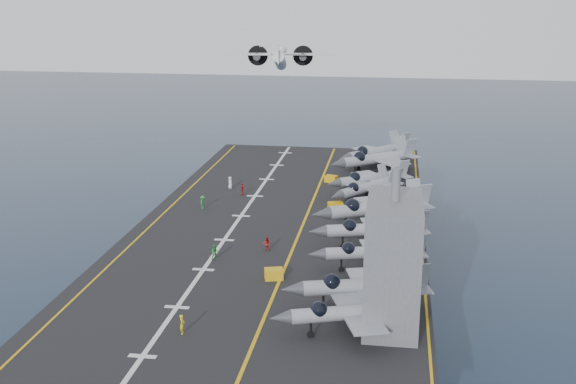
# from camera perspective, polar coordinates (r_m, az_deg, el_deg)

# --- Properties ---
(ground) EXTENTS (500.00, 500.00, 0.00)m
(ground) POSITION_cam_1_polar(r_m,az_deg,el_deg) (102.97, -0.34, -7.58)
(ground) COLOR #142135
(ground) RESTS_ON ground
(hull) EXTENTS (36.00, 90.00, 10.00)m
(hull) POSITION_cam_1_polar(r_m,az_deg,el_deg) (101.08, -0.34, -4.98)
(hull) COLOR #56595E
(hull) RESTS_ON ground
(flight_deck) EXTENTS (38.00, 92.00, 0.40)m
(flight_deck) POSITION_cam_1_polar(r_m,az_deg,el_deg) (99.35, -0.35, -2.18)
(flight_deck) COLOR black
(flight_deck) RESTS_ON hull
(foul_line) EXTENTS (0.35, 90.00, 0.02)m
(foul_line) POSITION_cam_1_polar(r_m,az_deg,el_deg) (98.88, 1.37, -2.14)
(foul_line) COLOR gold
(foul_line) RESTS_ON flight_deck
(landing_centerline) EXTENTS (0.50, 90.00, 0.02)m
(landing_centerline) POSITION_cam_1_polar(r_m,az_deg,el_deg) (100.35, -3.73, -1.89)
(landing_centerline) COLOR silver
(landing_centerline) RESTS_ON flight_deck
(deck_edge_port) EXTENTS (0.25, 90.00, 0.02)m
(deck_edge_port) POSITION_cam_1_polar(r_m,az_deg,el_deg) (103.19, -9.72, -1.59)
(deck_edge_port) COLOR gold
(deck_edge_port) RESTS_ON flight_deck
(deck_edge_stbd) EXTENTS (0.25, 90.00, 0.02)m
(deck_edge_stbd) POSITION_cam_1_polar(r_m,az_deg,el_deg) (98.25, 10.38, -2.52)
(deck_edge_stbd) COLOR gold
(deck_edge_stbd) RESTS_ON flight_deck
(island_superstructure) EXTENTS (5.00, 10.00, 15.00)m
(island_superstructure) POSITION_cam_1_polar(r_m,az_deg,el_deg) (67.38, 8.32, -4.36)
(island_superstructure) COLOR #56595E
(island_superstructure) RESTS_ON flight_deck
(fighter_jet_0) EXTENTS (15.34, 12.58, 4.59)m
(fighter_jet_0) POSITION_cam_1_polar(r_m,az_deg,el_deg) (66.59, 4.96, -9.35)
(fighter_jet_0) COLOR #90969F
(fighter_jet_0) RESTS_ON flight_deck
(fighter_jet_1) EXTENTS (16.58, 13.15, 5.05)m
(fighter_jet_1) POSITION_cam_1_polar(r_m,az_deg,el_deg) (71.65, 6.04, -7.29)
(fighter_jet_1) COLOR #9FA8B0
(fighter_jet_1) RESTS_ON flight_deck
(fighter_jet_2) EXTENTS (14.91, 11.74, 4.57)m
(fighter_jet_2) POSITION_cam_1_polar(r_m,az_deg,el_deg) (81.17, 6.81, -4.66)
(fighter_jet_2) COLOR #9198A0
(fighter_jet_2) RESTS_ON flight_deck
(fighter_jet_3) EXTENTS (16.43, 13.01, 5.01)m
(fighter_jet_3) POSITION_cam_1_polar(r_m,az_deg,el_deg) (88.02, 6.93, -2.86)
(fighter_jet_3) COLOR #929CA3
(fighter_jet_3) RESTS_ON flight_deck
(fighter_jet_4) EXTENTS (19.75, 17.51, 5.73)m
(fighter_jet_4) POSITION_cam_1_polar(r_m,az_deg,el_deg) (95.38, 7.11, -1.15)
(fighter_jet_4) COLOR gray
(fighter_jet_4) RESTS_ON flight_deck
(fighter_jet_5) EXTENTS (15.53, 16.42, 4.75)m
(fighter_jet_5) POSITION_cam_1_polar(r_m,az_deg,el_deg) (106.65, 6.24, 0.44)
(fighter_jet_5) COLOR #929BA2
(fighter_jet_5) RESTS_ON flight_deck
(fighter_jet_6) EXTENTS (16.90, 15.82, 4.89)m
(fighter_jet_6) POSITION_cam_1_polar(r_m,az_deg,el_deg) (111.57, 6.66, 1.16)
(fighter_jet_6) COLOR gray
(fighter_jet_6) RESTS_ON flight_deck
(fighter_jet_7) EXTENTS (19.82, 18.87, 5.74)m
(fighter_jet_7) POSITION_cam_1_polar(r_m,az_deg,el_deg) (122.87, 7.07, 2.72)
(fighter_jet_7) COLOR #8D969D
(fighter_jet_7) RESTS_ON flight_deck
(fighter_jet_8) EXTENTS (18.74, 19.08, 5.58)m
(fighter_jet_8) POSITION_cam_1_polar(r_m,az_deg,el_deg) (128.10, 7.03, 3.23)
(fighter_jet_8) COLOR #999FA8
(fighter_jet_8) RESTS_ON flight_deck
(tow_cart_a) EXTENTS (2.25, 1.76, 1.19)m
(tow_cart_a) POSITION_cam_1_polar(r_m,az_deg,el_deg) (78.86, -1.13, -6.49)
(tow_cart_a) COLOR gold
(tow_cart_a) RESTS_ON flight_deck
(tow_cart_b) EXTENTS (2.36, 1.87, 1.24)m
(tow_cart_b) POSITION_cam_1_polar(r_m,az_deg,el_deg) (102.52, 3.77, -1.16)
(tow_cart_b) COLOR #E6A908
(tow_cart_b) RESTS_ON flight_deck
(tow_cart_c) EXTENTS (2.20, 1.82, 1.13)m
(tow_cart_c) POSITION_cam_1_polar(r_m,az_deg,el_deg) (117.46, 3.43, 1.04)
(tow_cart_c) COLOR gold
(tow_cart_c) RESTS_ON flight_deck
(crew_2) EXTENTS (1.33, 1.16, 1.86)m
(crew_2) POSITION_cam_1_polar(r_m,az_deg,el_deg) (84.55, -5.79, -4.75)
(crew_2) COLOR #268C33
(crew_2) RESTS_ON flight_deck
(crew_3) EXTENTS (0.82, 1.18, 1.90)m
(crew_3) POSITION_cam_1_polar(r_m,az_deg,el_deg) (103.94, -6.75, -0.81)
(crew_3) COLOR #268C33
(crew_3) RESTS_ON flight_deck
(crew_4) EXTENTS (1.21, 1.34, 1.86)m
(crew_4) POSITION_cam_1_polar(r_m,az_deg,el_deg) (110.14, -3.63, 0.22)
(crew_4) COLOR #AD1614
(crew_4) RESTS_ON flight_deck
(crew_5) EXTENTS (1.27, 1.37, 1.90)m
(crew_5) POSITION_cam_1_polar(r_m,az_deg,el_deg) (113.90, -4.60, 0.75)
(crew_5) COLOR silver
(crew_5) RESTS_ON flight_deck
(crew_6) EXTENTS (0.87, 1.20, 1.87)m
(crew_6) POSITION_cam_1_polar(r_m,az_deg,el_deg) (67.72, -8.36, -10.30)
(crew_6) COLOR yellow
(crew_6) RESTS_ON flight_deck
(crew_7) EXTENTS (1.13, 0.82, 1.76)m
(crew_7) POSITION_cam_1_polar(r_m,az_deg,el_deg) (87.03, -1.71, -4.10)
(crew_7) COLOR #B21919
(crew_7) RESTS_ON flight_deck
(transport_plane) EXTENTS (24.49, 18.16, 5.39)m
(transport_plane) POSITION_cam_1_polar(r_m,az_deg,el_deg) (148.80, -0.64, 10.32)
(transport_plane) COLOR silver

